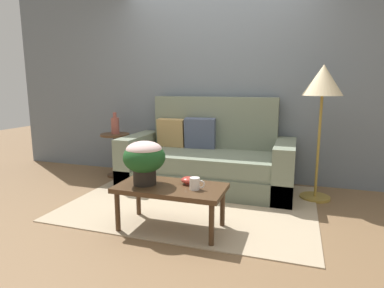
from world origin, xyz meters
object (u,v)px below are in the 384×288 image
at_px(coffee_table, 171,191).
at_px(side_table, 115,147).
at_px(potted_plant, 144,157).
at_px(couch, 207,161).
at_px(floor_lamp, 323,88).
at_px(table_vase, 115,125).
at_px(coffee_mug, 195,184).
at_px(snack_bowl, 188,180).

relative_size(coffee_table, side_table, 1.57).
bearing_deg(potted_plant, coffee_table, 6.62).
bearing_deg(couch, floor_lamp, -2.91).
height_order(couch, table_vase, couch).
bearing_deg(side_table, couch, -1.92).
relative_size(floor_lamp, coffee_mug, 11.23).
xyz_separation_m(couch, side_table, (-1.34, 0.04, 0.09)).
xyz_separation_m(potted_plant, coffee_mug, (0.47, -0.00, -0.19)).
distance_m(coffee_table, coffee_mug, 0.25).
distance_m(couch, side_table, 1.34).
height_order(coffee_table, snack_bowl, snack_bowl).
height_order(potted_plant, coffee_mug, potted_plant).
distance_m(side_table, snack_bowl, 1.95).
height_order(floor_lamp, coffee_mug, floor_lamp).
bearing_deg(couch, snack_bowl, -82.44).
height_order(couch, side_table, couch).
distance_m(coffee_mug, table_vase, 2.14).
bearing_deg(snack_bowl, potted_plant, -161.36).
bearing_deg(coffee_mug, potted_plant, 179.97).
xyz_separation_m(side_table, table_vase, (0.00, 0.02, 0.31)).
bearing_deg(potted_plant, table_vase, 129.25).
distance_m(floor_lamp, snack_bowl, 1.79).
relative_size(side_table, snack_bowl, 4.60).
bearing_deg(side_table, coffee_mug, -40.61).
relative_size(couch, coffee_mug, 15.79).
xyz_separation_m(couch, snack_bowl, (0.16, -1.21, 0.11)).
distance_m(couch, coffee_table, 1.30).
relative_size(couch, side_table, 3.45).
relative_size(coffee_table, potted_plant, 2.46).
bearing_deg(floor_lamp, potted_plant, -139.66).
distance_m(coffee_table, table_vase, 1.97).
bearing_deg(couch, side_table, 178.08).
distance_m(couch, snack_bowl, 1.22).
bearing_deg(floor_lamp, snack_bowl, -134.57).
xyz_separation_m(coffee_mug, snack_bowl, (-0.10, 0.12, -0.01)).
bearing_deg(coffee_mug, floor_lamp, 51.06).
height_order(couch, potted_plant, couch).
bearing_deg(coffee_mug, coffee_table, 173.25).
xyz_separation_m(coffee_table, floor_lamp, (1.25, 1.24, 0.88)).
bearing_deg(potted_plant, snack_bowl, 18.64).
bearing_deg(coffee_mug, snack_bowl, 129.90).
bearing_deg(coffee_table, snack_bowl, 36.41).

